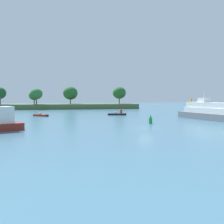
{
  "coord_description": "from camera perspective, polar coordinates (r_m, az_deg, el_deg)",
  "views": [
    {
      "loc": [
        -16.57,
        -47.89,
        5.7
      ],
      "look_at": [
        0.31,
        30.52,
        1.2
      ],
      "focal_mm": 44.58,
      "sensor_mm": 36.0,
      "label": 1
    }
  ],
  "objects": [
    {
      "name": "ground_plane",
      "position": [
        51.0,
        6.91,
        -3.23
      ],
      "size": [
        400.0,
        400.0,
        0.0
      ],
      "primitive_type": "plane",
      "color": "teal"
    },
    {
      "name": "treeline_island",
      "position": [
        129.79,
        -11.65,
        1.86
      ],
      "size": [
        76.29,
        14.92,
        10.32
      ],
      "color": "#4C6038",
      "rests_on": "ground"
    },
    {
      "name": "small_motorboat",
      "position": [
        84.74,
        0.96,
        -0.45
      ],
      "size": [
        5.69,
        2.87,
        1.03
      ],
      "color": "black",
      "rests_on": "ground"
    },
    {
      "name": "fishing_skiff",
      "position": [
        82.71,
        -14.38,
        -0.64
      ],
      "size": [
        4.5,
        4.24,
        1.02
      ],
      "color": "maroon",
      "rests_on": "ground"
    },
    {
      "name": "tugboat",
      "position": [
        103.0,
        15.98,
        0.59
      ],
      "size": [
        8.38,
        12.5,
        4.85
      ],
      "color": "black",
      "rests_on": "ground"
    },
    {
      "name": "white_riverboat",
      "position": [
        71.49,
        19.58,
        -0.07
      ],
      "size": [
        8.04,
        20.81,
        6.74
      ],
      "color": "slate",
      "rests_on": "ground"
    },
    {
      "name": "channel_buoy_red",
      "position": [
        91.43,
        1.89,
        0.14
      ],
      "size": [
        0.7,
        0.7,
        1.9
      ],
      "color": "red",
      "rests_on": "ground"
    },
    {
      "name": "channel_buoy_green",
      "position": [
        58.81,
        7.91,
        -1.59
      ],
      "size": [
        0.7,
        0.7,
        1.9
      ],
      "color": "green",
      "rests_on": "ground"
    }
  ]
}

